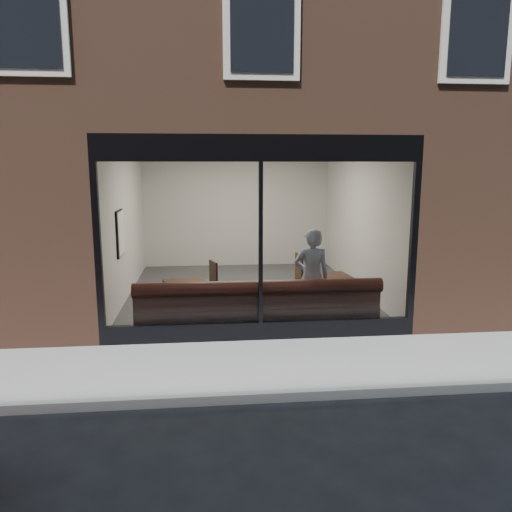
{
  "coord_description": "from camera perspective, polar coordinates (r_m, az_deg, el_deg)",
  "views": [
    {
      "loc": [
        -0.83,
        -5.5,
        2.77
      ],
      "look_at": [
        -0.04,
        2.4,
        1.3
      ],
      "focal_mm": 35.0,
      "sensor_mm": 36.0,
      "label": 1
    }
  ],
  "objects": [
    {
      "name": "cafe_wall_back",
      "position": [
        13.56,
        -2.23,
        5.54
      ],
      "size": [
        5.0,
        0.0,
        5.0
      ],
      "primitive_type": "plane",
      "rotation": [
        1.57,
        0.0,
        0.0
      ],
      "color": "silver",
      "rests_on": "ground"
    },
    {
      "name": "cafe_chair_right",
      "position": [
        10.37,
        3.91,
        -3.64
      ],
      "size": [
        0.45,
        0.45,
        0.04
      ],
      "primitive_type": "cube",
      "rotation": [
        0.0,
        0.0,
        3.3
      ],
      "color": "black",
      "rests_on": "cafe_floor"
    },
    {
      "name": "storefront_kick",
      "position": [
        8.03,
        0.51,
        -8.54
      ],
      "size": [
        5.0,
        0.1,
        0.3
      ],
      "primitive_type": "cube",
      "color": "black",
      "rests_on": "ground"
    },
    {
      "name": "host_building_pier_right",
      "position": [
        14.3,
        13.02,
        5.54
      ],
      "size": [
        2.5,
        12.0,
        3.2
      ],
      "primitive_type": "cube",
      "color": "brown",
      "rests_on": "ground"
    },
    {
      "name": "cafe_ceiling",
      "position": [
        10.54,
        -1.25,
        12.78
      ],
      "size": [
        6.0,
        6.0,
        0.0
      ],
      "primitive_type": "plane",
      "rotation": [
        3.14,
        0.0,
        0.0
      ],
      "color": "white",
      "rests_on": "host_building_upper"
    },
    {
      "name": "host_building_pier_left",
      "position": [
        13.86,
        -17.97,
        5.15
      ],
      "size": [
        2.5,
        12.0,
        3.2
      ],
      "primitive_type": "cube",
      "color": "brown",
      "rests_on": "ground"
    },
    {
      "name": "wall_poster",
      "position": [
        9.84,
        -15.18,
        2.53
      ],
      "size": [
        0.02,
        0.62,
        0.83
      ],
      "primitive_type": "cube",
      "color": "white",
      "rests_on": "cafe_wall_left"
    },
    {
      "name": "kerb_near",
      "position": [
        6.14,
        2.73,
        -15.7
      ],
      "size": [
        40.0,
        0.1,
        0.12
      ],
      "primitive_type": "cube",
      "color": "gray",
      "rests_on": "ground"
    },
    {
      "name": "cafe_chair_left",
      "position": [
        9.6,
        -5.93,
        -4.84
      ],
      "size": [
        0.49,
        0.49,
        0.04
      ],
      "primitive_type": "cube",
      "rotation": [
        0.0,
        0.0,
        3.46
      ],
      "color": "black",
      "rests_on": "cafe_floor"
    },
    {
      "name": "ground",
      "position": [
        6.21,
        2.66,
        -15.99
      ],
      "size": [
        120.0,
        120.0,
        0.0
      ],
      "primitive_type": "plane",
      "color": "black",
      "rests_on": "ground"
    },
    {
      "name": "cafe_table_right",
      "position": [
        9.25,
        8.78,
        -2.3
      ],
      "size": [
        0.67,
        0.67,
        0.04
      ],
      "primitive_type": "cube",
      "rotation": [
        0.0,
        0.0,
        0.13
      ],
      "color": "black",
      "rests_on": "cafe_floor"
    },
    {
      "name": "cafe_floor",
      "position": [
        10.88,
        -1.19,
        -4.14
      ],
      "size": [
        6.0,
        6.0,
        0.0
      ],
      "primitive_type": "plane",
      "color": "#2D2D30",
      "rests_on": "ground"
    },
    {
      "name": "storefront_glass",
      "position": [
        7.66,
        0.55,
        1.34
      ],
      "size": [
        4.8,
        0.0,
        4.8
      ],
      "primitive_type": "plane",
      "rotation": [
        1.57,
        0.0,
        0.0
      ],
      "color": "white",
      "rests_on": "storefront_kick"
    },
    {
      "name": "cafe_wall_right",
      "position": [
        11.07,
        11.77,
        4.22
      ],
      "size": [
        0.0,
        6.0,
        6.0
      ],
      "primitive_type": "plane",
      "rotation": [
        1.57,
        0.0,
        -1.57
      ],
      "color": "silver",
      "rests_on": "ground"
    },
    {
      "name": "storefront_mullion",
      "position": [
        7.69,
        0.53,
        1.38
      ],
      "size": [
        0.06,
        0.1,
        2.5
      ],
      "primitive_type": "cube",
      "color": "black",
      "rests_on": "storefront_kick"
    },
    {
      "name": "host_building_backfill",
      "position": [
        16.56,
        -2.88,
        6.43
      ],
      "size": [
        5.0,
        6.0,
        3.2
      ],
      "primitive_type": "cube",
      "color": "brown",
      "rests_on": "ground"
    },
    {
      "name": "storefront_header",
      "position": [
        7.59,
        0.55,
        12.24
      ],
      "size": [
        5.0,
        0.1,
        0.4
      ],
      "primitive_type": "cube",
      "color": "black",
      "rests_on": "host_building_upper"
    },
    {
      "name": "banquette",
      "position": [
        8.38,
        0.21,
        -7.17
      ],
      "size": [
        4.0,
        0.55,
        0.45
      ],
      "primitive_type": "cube",
      "color": "#3C1815",
      "rests_on": "cafe_floor"
    },
    {
      "name": "cafe_table_left",
      "position": [
        8.74,
        -7.99,
        -3.03
      ],
      "size": [
        0.86,
        0.86,
        0.04
      ],
      "primitive_type": "cube",
      "rotation": [
        0.0,
        0.0,
        0.32
      ],
      "color": "black",
      "rests_on": "cafe_floor"
    },
    {
      "name": "cafe_wall_left",
      "position": [
        10.69,
        -14.68,
        3.88
      ],
      "size": [
        0.0,
        6.0,
        6.0
      ],
      "primitive_type": "plane",
      "rotation": [
        1.57,
        0.0,
        1.57
      ],
      "color": "silver",
      "rests_on": "ground"
    },
    {
      "name": "sidewalk_near",
      "position": [
        7.11,
        1.46,
        -12.38
      ],
      "size": [
        40.0,
        2.0,
        0.01
      ],
      "primitive_type": "cube",
      "color": "gray",
      "rests_on": "ground"
    },
    {
      "name": "person",
      "position": [
        8.67,
        6.35,
        -2.4
      ],
      "size": [
        0.63,
        0.43,
        1.69
      ],
      "primitive_type": "imported",
      "rotation": [
        0.0,
        0.0,
        3.09
      ],
      "color": "#9CB1CC",
      "rests_on": "cafe_floor"
    }
  ]
}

